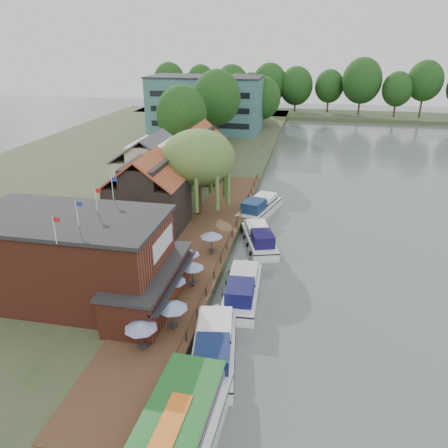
# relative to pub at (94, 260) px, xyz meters

# --- Properties ---
(ground) EXTENTS (260.00, 260.00, 0.00)m
(ground) POSITION_rel_pub_xyz_m (14.00, 1.00, -4.65)
(ground) COLOR #4B5754
(ground) RESTS_ON ground
(land_bank) EXTENTS (50.00, 140.00, 1.00)m
(land_bank) POSITION_rel_pub_xyz_m (-16.00, 36.00, -4.15)
(land_bank) COLOR #384728
(land_bank) RESTS_ON ground
(quay_deck) EXTENTS (6.00, 50.00, 0.10)m
(quay_deck) POSITION_rel_pub_xyz_m (6.00, 11.00, -3.60)
(quay_deck) COLOR #47301E
(quay_deck) RESTS_ON land_bank
(quay_rail) EXTENTS (0.20, 49.00, 1.00)m
(quay_rail) POSITION_rel_pub_xyz_m (8.70, 11.50, -3.15)
(quay_rail) COLOR black
(quay_rail) RESTS_ON land_bank
(pub) EXTENTS (20.00, 11.00, 7.30)m
(pub) POSITION_rel_pub_xyz_m (0.00, 0.00, 0.00)
(pub) COLOR maroon
(pub) RESTS_ON land_bank
(hotel_block) EXTENTS (25.40, 12.40, 12.30)m
(hotel_block) POSITION_rel_pub_xyz_m (-8.00, 71.00, 2.50)
(hotel_block) COLOR #38666B
(hotel_block) RESTS_ON land_bank
(cottage_a) EXTENTS (8.60, 7.60, 8.50)m
(cottage_a) POSITION_rel_pub_xyz_m (-1.00, 15.00, 0.60)
(cottage_a) COLOR black
(cottage_a) RESTS_ON land_bank
(cottage_b) EXTENTS (9.60, 8.60, 8.50)m
(cottage_b) POSITION_rel_pub_xyz_m (-4.00, 25.00, 0.60)
(cottage_b) COLOR beige
(cottage_b) RESTS_ON land_bank
(cottage_c) EXTENTS (7.60, 7.60, 8.50)m
(cottage_c) POSITION_rel_pub_xyz_m (0.00, 34.00, 0.60)
(cottage_c) COLOR black
(cottage_c) RESTS_ON land_bank
(willow) EXTENTS (8.60, 8.60, 10.43)m
(willow) POSITION_rel_pub_xyz_m (3.50, 20.00, 1.56)
(willow) COLOR #476B2D
(willow) RESTS_ON land_bank
(umbrella_0) EXTENTS (2.28, 2.28, 2.38)m
(umbrella_0) POSITION_rel_pub_xyz_m (6.02, -5.58, -2.36)
(umbrella_0) COLOR navy
(umbrella_0) RESTS_ON quay_deck
(umbrella_1) EXTENTS (2.29, 2.29, 2.38)m
(umbrella_1) POSITION_rel_pub_xyz_m (7.38, -2.87, -2.36)
(umbrella_1) COLOR #1B4A99
(umbrella_1) RESTS_ON quay_deck
(umbrella_2) EXTENTS (2.13, 2.13, 2.38)m
(umbrella_2) POSITION_rel_pub_xyz_m (6.29, 0.75, -2.36)
(umbrella_2) COLOR navy
(umbrella_2) RESTS_ON quay_deck
(umbrella_3) EXTENTS (1.99, 1.99, 2.38)m
(umbrella_3) POSITION_rel_pub_xyz_m (7.21, 3.28, -2.36)
(umbrella_3) COLOR navy
(umbrella_3) RESTS_ON quay_deck
(umbrella_4) EXTENTS (1.99, 1.99, 2.38)m
(umbrella_4) POSITION_rel_pub_xyz_m (6.23, 5.62, -2.36)
(umbrella_4) COLOR #1B3098
(umbrella_4) RESTS_ON quay_deck
(umbrella_5) EXTENTS (2.23, 2.23, 2.38)m
(umbrella_5) POSITION_rel_pub_xyz_m (7.39, 9.76, -2.36)
(umbrella_5) COLOR navy
(umbrella_5) RESTS_ON quay_deck
(cruiser_0) EXTENTS (4.90, 10.69, 2.51)m
(cruiser_0) POSITION_rel_pub_xyz_m (10.72, -4.02, -3.39)
(cruiser_0) COLOR silver
(cruiser_0) RESTS_ON ground
(cruiser_1) EXTENTS (3.74, 10.12, 2.42)m
(cruiser_1) POSITION_rel_pub_xyz_m (11.43, 4.00, -3.44)
(cruiser_1) COLOR white
(cruiser_1) RESTS_ON ground
(cruiser_2) EXTENTS (5.88, 10.06, 2.31)m
(cruiser_2) POSITION_rel_pub_xyz_m (11.57, 14.74, -3.50)
(cruiser_2) COLOR white
(cruiser_2) RESTS_ON ground
(cruiser_3) EXTENTS (5.88, 10.66, 2.47)m
(cruiser_3) POSITION_rel_pub_xyz_m (10.45, 23.99, -3.41)
(cruiser_3) COLOR white
(cruiser_3) RESTS_ON ground
(swan) EXTENTS (0.44, 0.44, 0.44)m
(swan) POSITION_rel_pub_xyz_m (11.69, -9.25, -4.43)
(swan) COLOR white
(swan) RESTS_ON ground
(bank_tree_0) EXTENTS (8.21, 8.21, 13.28)m
(bank_tree_0) POSITION_rel_pub_xyz_m (-4.70, 41.07, 2.99)
(bank_tree_0) COLOR #143811
(bank_tree_0) RESTS_ON land_bank
(bank_tree_1) EXTENTS (8.65, 8.65, 15.01)m
(bank_tree_1) POSITION_rel_pub_xyz_m (-1.15, 51.77, 3.86)
(bank_tree_1) COLOR #143811
(bank_tree_1) RESTS_ON land_bank
(bank_tree_2) EXTENTS (7.77, 7.77, 12.90)m
(bank_tree_2) POSITION_rel_pub_xyz_m (-4.51, 59.97, 2.80)
(bank_tree_2) COLOR #143811
(bank_tree_2) RESTS_ON land_bank
(bank_tree_3) EXTENTS (8.80, 8.80, 11.90)m
(bank_tree_3) POSITION_rel_pub_xyz_m (3.97, 79.02, 2.30)
(bank_tree_3) COLOR #143811
(bank_tree_3) RESTS_ON land_bank
(bank_tree_4) EXTENTS (6.34, 6.34, 12.16)m
(bank_tree_4) POSITION_rel_pub_xyz_m (0.15, 85.56, 2.43)
(bank_tree_4) COLOR #143811
(bank_tree_4) RESTS_ON land_bank
(bank_tree_5) EXTENTS (8.36, 8.36, 11.38)m
(bank_tree_5) POSITION_rel_pub_xyz_m (-4.31, 94.03, 2.04)
(bank_tree_5) COLOR #143811
(bank_tree_5) RESTS_ON land_bank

